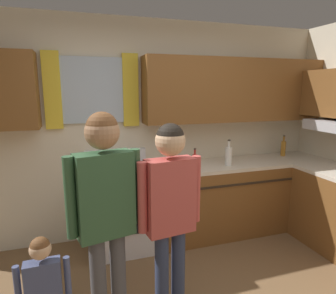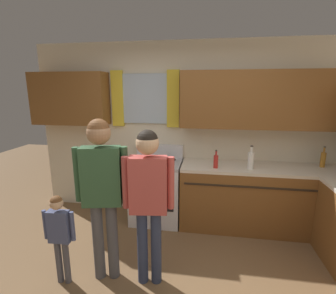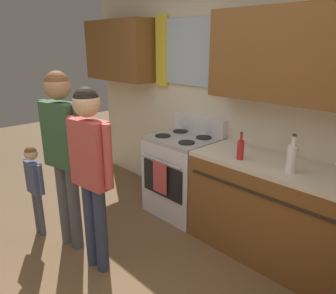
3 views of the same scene
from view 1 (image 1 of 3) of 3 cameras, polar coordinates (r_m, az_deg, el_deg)
name	(u,v)px [view 1 (image 1 of 3)]	position (r m, az deg, el deg)	size (l,w,h in m)	color
back_wall_unit	(152,114)	(3.55, -3.12, 6.40)	(4.60, 0.42, 2.60)	beige
kitchen_counter_run	(279,203)	(3.84, 20.70, -10.18)	(2.30, 2.02, 0.90)	brown
stove_oven	(120,209)	(3.45, -9.21, -11.70)	(0.71, 0.67, 1.10)	silver
bottle_milk_white	(228,156)	(3.58, 11.63, -1.65)	(0.08, 0.08, 0.31)	white
bottle_sauce_red	(195,161)	(3.36, 5.19, -2.78)	(0.06, 0.06, 0.25)	red
bottle_oil_amber	(283,148)	(4.31, 21.42, -0.17)	(0.06, 0.06, 0.29)	#B27223
adult_holding_child	(105,204)	(2.05, -12.05, -10.72)	(0.51, 0.24, 1.66)	#4C4C51
adult_in_plaid	(170,204)	(2.16, 0.42, -10.93)	(0.49, 0.21, 1.57)	#2D3856
small_child	(44,291)	(2.14, -22.88, -24.24)	(0.32, 0.13, 0.94)	#4C4C56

